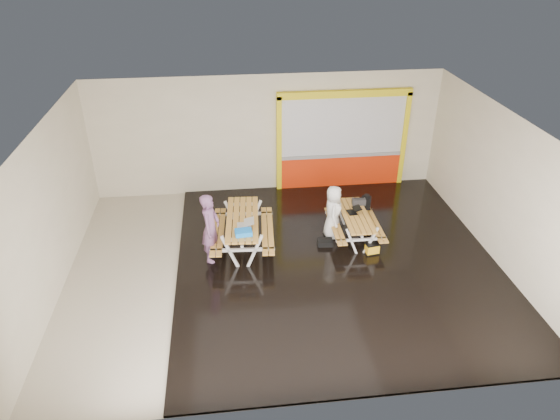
{
  "coord_description": "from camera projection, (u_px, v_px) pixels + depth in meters",
  "views": [
    {
      "loc": [
        -1.25,
        -9.68,
        7.03
      ],
      "look_at": [
        0.0,
        0.9,
        1.0
      ],
      "focal_mm": 32.42,
      "sensor_mm": 36.0,
      "label": 1
    }
  ],
  "objects": [
    {
      "name": "dark_case",
      "position": [
        325.0,
        242.0,
        12.61
      ],
      "size": [
        0.39,
        0.3,
        0.14
      ],
      "primitive_type": "cube",
      "rotation": [
        0.0,
        0.0,
        -0.08
      ],
      "color": "black",
      "rests_on": "deck"
    },
    {
      "name": "person_left",
      "position": [
        211.0,
        228.0,
        11.69
      ],
      "size": [
        0.58,
        0.72,
        1.71
      ],
      "primitive_type": "imported",
      "rotation": [
        0.0,
        0.0,
        1.25
      ],
      "color": "#764C75",
      "rests_on": "deck"
    },
    {
      "name": "fluke_bag",
      "position": [
        372.0,
        249.0,
        12.23
      ],
      "size": [
        0.36,
        0.26,
        0.28
      ],
      "color": "black",
      "rests_on": "deck"
    },
    {
      "name": "laptop_right",
      "position": [
        354.0,
        211.0,
        12.66
      ],
      "size": [
        0.35,
        0.32,
        0.14
      ],
      "color": "black",
      "rests_on": "picnic_table_right"
    },
    {
      "name": "person_right",
      "position": [
        333.0,
        212.0,
        12.64
      ],
      "size": [
        0.57,
        0.76,
        1.4
      ],
      "primitive_type": "imported",
      "rotation": [
        0.0,
        0.0,
        1.38
      ],
      "color": "white",
      "rests_on": "deck"
    },
    {
      "name": "kiosk",
      "position": [
        342.0,
        142.0,
        14.87
      ],
      "size": [
        3.88,
        0.16,
        3.0
      ],
      "color": "red",
      "rests_on": "room"
    },
    {
      "name": "deck",
      "position": [
        336.0,
        261.0,
        12.07
      ],
      "size": [
        7.5,
        7.98,
        0.05
      ],
      "primitive_type": "cube",
      "color": "black",
      "rests_on": "room"
    },
    {
      "name": "laptop_left",
      "position": [
        245.0,
        225.0,
        11.79
      ],
      "size": [
        0.41,
        0.38,
        0.17
      ],
      "color": "silver",
      "rests_on": "picnic_table_left"
    },
    {
      "name": "backpack",
      "position": [
        366.0,
        202.0,
        13.29
      ],
      "size": [
        0.28,
        0.23,
        0.41
      ],
      "color": "black",
      "rests_on": "picnic_table_right"
    },
    {
      "name": "room",
      "position": [
        285.0,
        200.0,
        11.09
      ],
      "size": [
        10.02,
        8.02,
        3.52
      ],
      "color": "beige",
      "rests_on": "ground"
    },
    {
      "name": "picnic_table_left",
      "position": [
        243.0,
        225.0,
        12.26
      ],
      "size": [
        1.63,
        2.28,
        0.87
      ],
      "color": "gold",
      "rests_on": "deck"
    },
    {
      "name": "blue_pouch",
      "position": [
        243.0,
        232.0,
        11.49
      ],
      "size": [
        0.4,
        0.3,
        0.11
      ],
      "primitive_type": "cube",
      "rotation": [
        0.0,
        0.0,
        0.09
      ],
      "color": "blue",
      "rests_on": "picnic_table_left"
    },
    {
      "name": "toolbox",
      "position": [
        359.0,
        202.0,
        13.01
      ],
      "size": [
        0.35,
        0.19,
        0.2
      ],
      "color": "black",
      "rests_on": "picnic_table_right"
    },
    {
      "name": "picnic_table_right",
      "position": [
        355.0,
        220.0,
        12.67
      ],
      "size": [
        1.26,
        1.83,
        0.73
      ],
      "color": "gold",
      "rests_on": "deck"
    }
  ]
}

